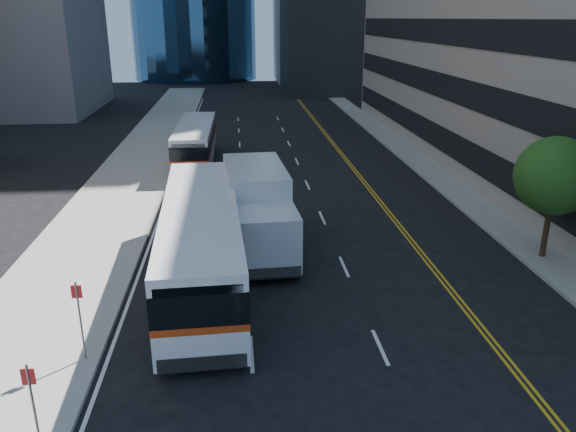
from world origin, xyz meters
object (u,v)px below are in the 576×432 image
Objects in this scene: street_tree at (555,176)px; bus_rear at (196,142)px; box_truck at (258,209)px; bus_front at (202,241)px.

street_tree is 23.93m from bus_rear.
street_tree is 0.47× the size of bus_rear.
box_truck is at bearing 169.44° from street_tree.
bus_front is at bearing -84.96° from bus_rear.
bus_rear is at bearing 91.61° from bus_front.
bus_front is 19.10m from bus_rear.
street_tree is at bearing -48.37° from bus_rear.
street_tree is 0.68× the size of box_truck.
bus_rear is at bearing 130.77° from street_tree.
bus_front is (-14.17, -1.00, -1.88)m from street_tree.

